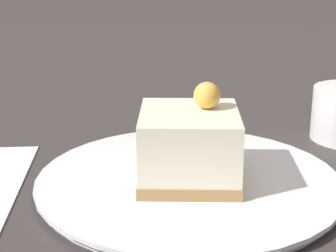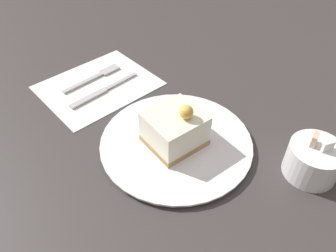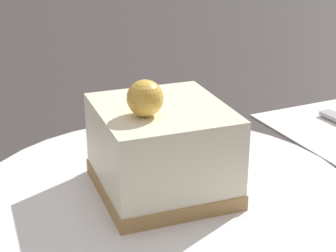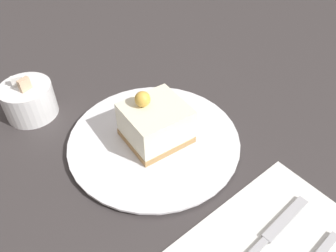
{
  "view_description": "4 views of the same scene",
  "coord_description": "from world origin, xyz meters",
  "px_view_note": "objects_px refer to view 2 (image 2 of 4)",
  "views": [
    {
      "loc": [
        -0.08,
        -0.5,
        0.22
      ],
      "look_at": [
        -0.05,
        -0.01,
        0.06
      ],
      "focal_mm": 60.0,
      "sensor_mm": 36.0,
      "label": 1
    },
    {
      "loc": [
        0.27,
        -0.32,
        0.44
      ],
      "look_at": [
        -0.05,
        -0.04,
        0.05
      ],
      "focal_mm": 35.0,
      "sensor_mm": 36.0,
      "label": 2
    },
    {
      "loc": [
        0.11,
        0.3,
        0.21
      ],
      "look_at": [
        -0.05,
        -0.04,
        0.06
      ],
      "focal_mm": 60.0,
      "sensor_mm": 36.0,
      "label": 3
    },
    {
      "loc": [
        -0.34,
        0.19,
        0.4
      ],
      "look_at": [
        -0.05,
        -0.04,
        0.04
      ],
      "focal_mm": 35.0,
      "sensor_mm": 36.0,
      "label": 4
    }
  ],
  "objects_px": {
    "fork": "(96,76)",
    "sugar_bowl": "(313,160)",
    "plate": "(176,142)",
    "cake_slice": "(175,129)",
    "knife": "(99,93)"
  },
  "relations": [
    {
      "from": "plate",
      "to": "fork",
      "type": "height_order",
      "value": "plate"
    },
    {
      "from": "sugar_bowl",
      "to": "knife",
      "type": "bearing_deg",
      "value": -160.52
    },
    {
      "from": "fork",
      "to": "cake_slice",
      "type": "bearing_deg",
      "value": -5.49
    },
    {
      "from": "plate",
      "to": "fork",
      "type": "distance_m",
      "value": 0.28
    },
    {
      "from": "fork",
      "to": "sugar_bowl",
      "type": "xyz_separation_m",
      "value": [
        0.48,
        0.12,
        0.03
      ]
    },
    {
      "from": "plate",
      "to": "knife",
      "type": "bearing_deg",
      "value": -174.13
    },
    {
      "from": "plate",
      "to": "knife",
      "type": "relative_size",
      "value": 1.57
    },
    {
      "from": "cake_slice",
      "to": "sugar_bowl",
      "type": "xyz_separation_m",
      "value": [
        0.2,
        0.13,
        -0.01
      ]
    },
    {
      "from": "fork",
      "to": "plate",
      "type": "bearing_deg",
      "value": -4.72
    },
    {
      "from": "cake_slice",
      "to": "sugar_bowl",
      "type": "bearing_deg",
      "value": 37.73
    },
    {
      "from": "plate",
      "to": "sugar_bowl",
      "type": "xyz_separation_m",
      "value": [
        0.2,
        0.13,
        0.02
      ]
    },
    {
      "from": "knife",
      "to": "sugar_bowl",
      "type": "relative_size",
      "value": 1.99
    },
    {
      "from": "sugar_bowl",
      "to": "plate",
      "type": "bearing_deg",
      "value": -147.37
    },
    {
      "from": "fork",
      "to": "knife",
      "type": "distance_m",
      "value": 0.07
    },
    {
      "from": "plate",
      "to": "cake_slice",
      "type": "height_order",
      "value": "cake_slice"
    }
  ]
}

